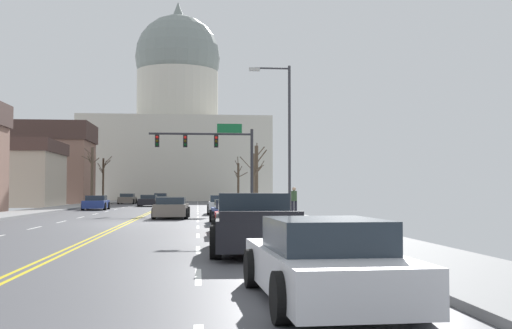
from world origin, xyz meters
name	(u,v)px	position (x,y,z in m)	size (l,w,h in m)	color
ground	(126,223)	(0.00, 0.00, 0.02)	(20.00, 180.00, 0.20)	#4F4F54
signal_gantry	(215,148)	(4.75, 15.90, 4.87)	(7.91, 0.41, 6.57)	#28282D
street_lamp_right	(284,128)	(7.93, 0.68, 4.83)	(2.17, 0.24, 7.95)	#333338
capitol_building	(177,130)	(0.00, 73.71, 11.93)	(29.95, 22.17, 34.02)	beige
sedan_near_00	(222,205)	(5.18, 11.58, 0.60)	(2.16, 4.49, 1.29)	silver
sedan_near_01	(172,208)	(1.97, 5.40, 0.58)	(2.10, 4.53, 1.23)	#6B6056
sedan_near_02	(231,212)	(5.10, -0.59, 0.55)	(2.05, 4.39, 1.17)	navy
sedan_near_03	(239,218)	(5.02, -7.53, 0.58)	(1.94, 4.52, 1.22)	#B71414
pickup_truck_near_04	(254,225)	(4.98, -14.20, 0.69)	(2.44, 5.67, 1.54)	black
sedan_near_05	(324,263)	(5.30, -21.68, 0.56)	(2.07, 4.60, 1.20)	silver
sedan_oncoming_00	(96,203)	(-4.98, 21.70, 0.57)	(2.08, 4.38, 1.20)	navy
sedan_oncoming_01	(149,201)	(-1.56, 33.27, 0.56)	(1.98, 4.37, 1.17)	black
sedan_oncoming_02	(127,199)	(-5.00, 44.71, 0.60)	(1.99, 4.69, 1.25)	#6B6056
sedan_oncoming_03	(160,198)	(-1.71, 55.99, 0.58)	(2.20, 4.41, 1.24)	#9EA3A8
flank_building_02	(37,163)	(-16.32, 47.05, 5.04)	(13.38, 8.74, 9.95)	#8C6656
bare_tree_00	(257,174)	(8.93, 25.82, 3.12)	(1.49, 2.43, 5.98)	#4C3D2D
bare_tree_01	(92,174)	(-8.78, 41.97, 3.55)	(1.85, 2.00, 6.50)	brown
bare_tree_02	(253,180)	(8.00, 19.07, 2.50)	(2.04, 1.37, 4.50)	brown
bare_tree_03	(103,177)	(-8.79, 50.70, 3.40)	(1.91, 2.43, 6.03)	#4C3D2D
bare_tree_04	(238,181)	(8.77, 49.05, 2.89)	(1.80, 2.31, 5.87)	#4C3D2D
pedestrian_00	(294,200)	(9.06, 4.63, 1.07)	(0.35, 0.34, 1.67)	black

